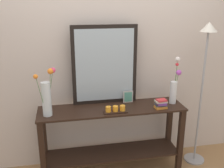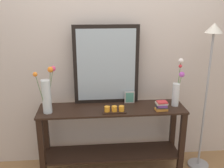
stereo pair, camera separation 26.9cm
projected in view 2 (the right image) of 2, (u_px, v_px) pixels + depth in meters
name	position (u px, v px, depth m)	size (l,w,h in m)	color
wall_back	(109.00, 49.00, 2.90)	(6.40, 0.08, 2.70)	beige
console_table	(112.00, 132.00, 2.87)	(1.56, 0.40, 0.78)	black
mirror_leaning	(106.00, 65.00, 2.80)	(0.70, 0.03, 0.86)	black
tall_vase_left	(47.00, 93.00, 2.60)	(0.20, 0.16, 0.48)	silver
vase_right	(177.00, 89.00, 2.79)	(0.12, 0.11, 0.51)	silver
candle_tray	(114.00, 110.00, 2.66)	(0.24, 0.09, 0.07)	black
picture_frame_small	(130.00, 97.00, 2.89)	(0.11, 0.01, 0.13)	#B7B2AD
book_stack	(162.00, 106.00, 2.71)	(0.13, 0.10, 0.10)	orange
floor_lamp	(209.00, 74.00, 2.76)	(0.24, 0.24, 1.66)	#9E9EA3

